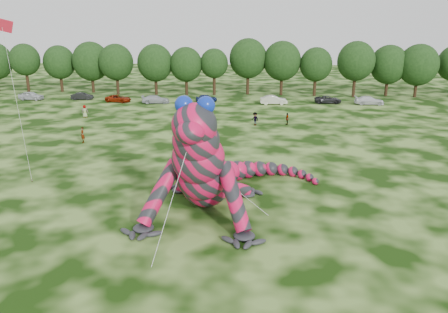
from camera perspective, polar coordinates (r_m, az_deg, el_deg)
ground at (r=30.46m, az=-14.53°, el=-9.54°), size 240.00×240.00×0.00m
inflatable_gecko at (r=32.78m, az=-2.00°, el=1.41°), size 16.60×19.20×9.00m
flying_kite at (r=35.76m, az=-26.79°, el=13.71°), size 2.39×4.36×14.11m
tree_3 at (r=94.68m, az=-24.45°, el=10.44°), size 5.81×5.23×9.44m
tree_4 at (r=93.42m, az=-20.63°, el=10.68°), size 6.22×5.60×9.06m
tree_5 at (r=90.58m, az=-16.93°, el=11.09°), size 7.16×6.44×9.80m
tree_6 at (r=87.08m, az=-13.86°, el=11.01°), size 6.52×5.86×9.49m
tree_7 at (r=85.16m, az=-8.96°, el=11.16°), size 6.68×6.01×9.48m
tree_8 at (r=84.20m, az=-4.96°, el=11.05°), size 6.14×5.53×8.94m
tree_9 at (r=83.87m, az=-1.29°, el=10.99°), size 5.27×4.74×8.68m
tree_10 at (r=84.59m, az=3.15°, el=11.65°), size 7.09×6.38×10.50m
tree_11 at (r=84.30m, az=7.57°, el=11.36°), size 7.01×6.31×10.07m
tree_12 at (r=84.45m, az=11.87°, el=10.78°), size 5.99×5.39×8.97m
tree_13 at (r=84.96m, az=16.79°, el=10.85°), size 6.83×6.15×10.13m
tree_14 at (r=88.05m, az=20.66°, el=10.45°), size 6.82×6.14×9.40m
tree_15 at (r=88.63m, az=23.99°, el=10.19°), size 7.17×6.45×9.63m
car_0 at (r=85.86m, az=-23.89°, el=7.27°), size 4.58×2.17×1.51m
car_1 at (r=82.91m, az=-18.02°, el=7.50°), size 3.92×1.62×1.26m
car_2 at (r=78.74m, az=-13.63°, el=7.38°), size 4.78×2.87×1.24m
car_3 at (r=76.26m, az=-8.91°, el=7.39°), size 4.92×2.57×1.36m
car_4 at (r=76.99m, az=-2.30°, el=7.64°), size 3.95×2.17×1.27m
car_5 at (r=74.84m, az=6.50°, el=7.35°), size 4.60×1.85×1.49m
car_6 at (r=77.52m, az=13.42°, el=7.25°), size 4.56×2.12×1.26m
car_7 at (r=78.07m, az=18.45°, el=6.96°), size 4.89×2.04×1.41m
spectator_0 at (r=52.92m, az=-18.00°, el=2.70°), size 0.75×0.81×1.85m
spectator_3 at (r=60.04m, az=8.24°, el=4.89°), size 0.51×0.98×1.59m
spectator_4 at (r=67.20m, az=-17.72°, el=5.66°), size 0.98×0.74×1.81m
spectator_5 at (r=45.39m, az=-4.61°, el=1.18°), size 0.74×1.78×1.86m
spectator_2 at (r=59.11m, az=4.07°, el=4.93°), size 1.30×1.27×1.79m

